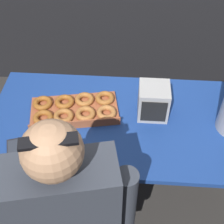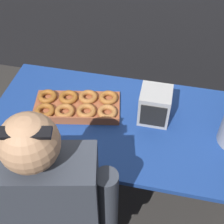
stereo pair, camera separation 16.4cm
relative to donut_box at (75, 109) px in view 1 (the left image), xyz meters
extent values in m
plane|color=#2D2B28|center=(0.30, -0.04, -0.74)|extent=(12.00, 12.00, 0.00)
cube|color=navy|center=(0.30, -0.04, -0.04)|extent=(1.52, 0.73, 0.03)
cylinder|color=#ADADB2|center=(-0.41, 0.28, -0.40)|extent=(0.03, 0.03, 0.69)
cube|color=brown|center=(0.00, 0.00, -0.01)|extent=(0.52, 0.33, 0.02)
cube|color=brown|center=(0.02, -0.12, 0.01)|extent=(0.47, 0.10, 0.04)
torus|color=brown|center=(-0.16, -0.08, 0.01)|extent=(0.15, 0.15, 0.03)
torus|color=#9C5F2C|center=(-0.05, -0.06, 0.01)|extent=(0.11, 0.11, 0.03)
torus|color=#9E612E|center=(0.07, -0.04, 0.01)|extent=(0.11, 0.11, 0.03)
torus|color=#A46734|center=(0.18, -0.02, 0.01)|extent=(0.12, 0.12, 0.03)
torus|color=brown|center=(-0.18, 0.03, 0.01)|extent=(0.13, 0.13, 0.03)
torus|color=brown|center=(-0.06, 0.05, 0.01)|extent=(0.11, 0.11, 0.03)
torus|color=#9B5E2B|center=(0.05, 0.07, 0.01)|extent=(0.15, 0.15, 0.03)
torus|color=#965926|center=(0.16, 0.09, 0.01)|extent=(0.15, 0.15, 0.03)
cube|color=black|center=(-0.26, -0.29, -0.02)|extent=(0.11, 0.17, 0.01)
cube|color=#2D333D|center=(-0.26, -0.29, -0.01)|extent=(0.10, 0.15, 0.00)
cube|color=#9E9E9E|center=(0.43, 0.02, 0.07)|extent=(0.16, 0.16, 0.18)
cube|color=black|center=(0.43, -0.06, 0.07)|extent=(0.13, 0.01, 0.13)
cube|color=#333842|center=(0.06, -0.61, 0.03)|extent=(0.45, 0.28, 0.60)
sphere|color=tan|center=(0.06, -0.61, 0.44)|extent=(0.20, 0.20, 0.20)
cube|color=black|center=(0.07, -0.64, 0.52)|extent=(0.18, 0.08, 0.01)
cylinder|color=#333842|center=(0.30, -0.56, 0.00)|extent=(0.09, 0.09, 0.48)
cylinder|color=#333842|center=(-0.17, -0.66, 0.00)|extent=(0.09, 0.09, 0.48)
camera|label=1|loc=(0.29, -1.19, 1.21)|focal=50.00mm
camera|label=2|loc=(0.45, -1.16, 1.21)|focal=50.00mm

